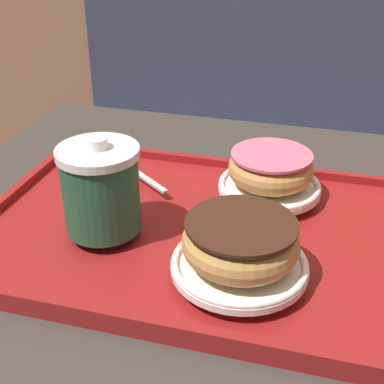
# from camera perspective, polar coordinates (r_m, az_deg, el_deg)

# --- Properties ---
(booth_bench) EXTENTS (1.17, 0.44, 1.00)m
(booth_bench) POSITION_cam_1_polar(r_m,az_deg,el_deg) (1.64, 7.30, 0.79)
(booth_bench) COLOR #33384C
(booth_bench) RESTS_ON ground_plane
(cafe_table) EXTENTS (0.80, 0.77, 0.71)m
(cafe_table) POSITION_cam_1_polar(r_m,az_deg,el_deg) (0.81, 0.94, -14.42)
(cafe_table) COLOR #38332D
(cafe_table) RESTS_ON ground_plane
(serving_tray) EXTENTS (0.53, 0.38, 0.02)m
(serving_tray) POSITION_cam_1_polar(r_m,az_deg,el_deg) (0.68, 0.00, -4.21)
(serving_tray) COLOR maroon
(serving_tray) RESTS_ON cafe_table
(coffee_cup_front) EXTENTS (0.10, 0.10, 0.12)m
(coffee_cup_front) POSITION_cam_1_polar(r_m,az_deg,el_deg) (0.64, -9.71, 0.38)
(coffee_cup_front) COLOR #235638
(coffee_cup_front) RESTS_ON serving_tray
(plate_with_chocolate_donut) EXTENTS (0.15, 0.15, 0.01)m
(plate_with_chocolate_donut) POSITION_cam_1_polar(r_m,az_deg,el_deg) (0.58, 5.08, -7.71)
(plate_with_chocolate_donut) COLOR white
(plate_with_chocolate_donut) RESTS_ON serving_tray
(donut_chocolate_glazed) EXTENTS (0.13, 0.13, 0.05)m
(donut_chocolate_glazed) POSITION_cam_1_polar(r_m,az_deg,el_deg) (0.57, 5.21, -5.23)
(donut_chocolate_glazed) COLOR tan
(donut_chocolate_glazed) RESTS_ON plate_with_chocolate_donut
(plate_with_plain_donut) EXTENTS (0.14, 0.14, 0.01)m
(plate_with_plain_donut) POSITION_cam_1_polar(r_m,az_deg,el_deg) (0.74, 8.25, 0.62)
(plate_with_plain_donut) COLOR white
(plate_with_plain_donut) RESTS_ON serving_tray
(donut_plain) EXTENTS (0.11, 0.11, 0.04)m
(donut_plain) POSITION_cam_1_polar(r_m,az_deg,el_deg) (0.73, 8.40, 2.59)
(donut_plain) COLOR tan
(donut_plain) RESTS_ON plate_with_plain_donut
(spoon) EXTENTS (0.12, 0.10, 0.01)m
(spoon) POSITION_cam_1_polar(r_m,az_deg,el_deg) (0.80, -6.97, 2.99)
(spoon) COLOR silver
(spoon) RESTS_ON serving_tray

